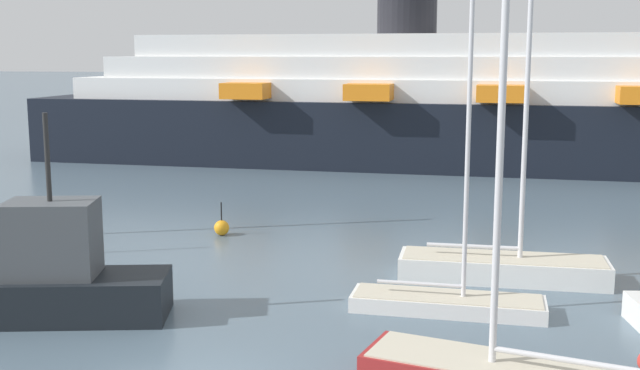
{
  "coord_description": "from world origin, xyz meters",
  "views": [
    {
      "loc": [
        6.66,
        -16.53,
        7.8
      ],
      "look_at": [
        0.0,
        11.82,
        2.92
      ],
      "focal_mm": 43.94,
      "sensor_mm": 36.0,
      "label": 1
    }
  ],
  "objects": [
    {
      "name": "sailboat_3",
      "position": [
        6.83,
        10.62,
        0.64
      ],
      "size": [
        7.19,
        2.22,
        13.9
      ],
      "rotation": [
        0.0,
        0.0,
        0.04
      ],
      "color": "white",
      "rests_on": "ground_plane"
    },
    {
      "name": "sailboat_5",
      "position": [
        5.21,
        6.77,
        0.47
      ],
      "size": [
        5.89,
        1.68,
        10.73
      ],
      "rotation": [
        0.0,
        0.0,
        0.01
      ],
      "color": "white",
      "rests_on": "ground_plane"
    },
    {
      "name": "fishing_boat_1",
      "position": [
        -6.39,
        3.42,
        1.22
      ],
      "size": [
        7.72,
        4.19,
        6.14
      ],
      "rotation": [
        0.0,
        0.0,
        0.27
      ],
      "color": "black",
      "rests_on": "ground_plane"
    },
    {
      "name": "channel_buoy_1",
      "position": [
        -5.12,
        14.86,
        0.34
      ],
      "size": [
        0.66,
        0.66,
        1.46
      ],
      "color": "orange",
      "rests_on": "ground_plane"
    },
    {
      "name": "cruise_ship",
      "position": [
        14.65,
        40.02,
        4.21
      ],
      "size": [
        83.81,
        13.48,
        13.32
      ],
      "rotation": [
        0.0,
        0.0,
        0.01
      ],
      "color": "black",
      "rests_on": "ground_plane"
    }
  ]
}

